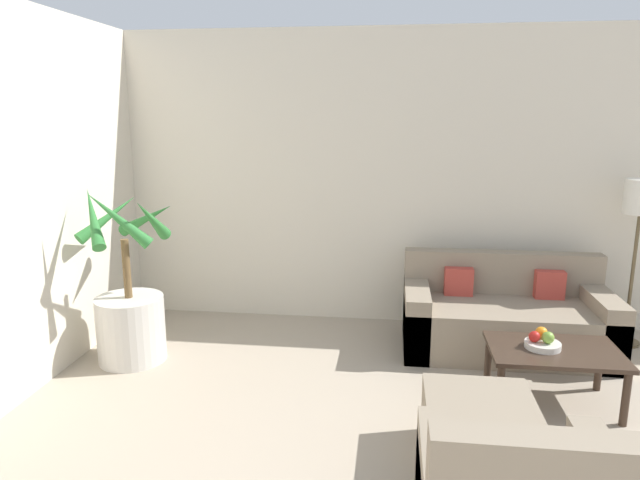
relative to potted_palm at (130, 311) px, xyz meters
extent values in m
cube|color=beige|center=(2.86, 1.21, 0.94)|extent=(8.23, 0.06, 2.70)
cylinder|color=beige|center=(0.00, 0.00, -0.15)|extent=(0.53, 0.53, 0.53)
cylinder|color=brown|center=(0.00, 0.00, 0.35)|extent=(0.06, 0.06, 0.47)
cone|color=#2D7533|center=(0.23, 0.00, 0.75)|extent=(0.10, 0.52, 0.41)
cone|color=#2D7533|center=(0.08, 0.24, 0.71)|extent=(0.56, 0.27, 0.33)
cone|color=#2D7533|center=(-0.20, 0.14, 0.73)|extent=(0.40, 0.50, 0.37)
cone|color=#2D7533|center=(-0.17, -0.13, 0.78)|extent=(0.37, 0.46, 0.46)
cone|color=#2D7533|center=(0.06, -0.20, 0.78)|extent=(0.49, 0.24, 0.47)
cube|color=gray|center=(3.01, 0.55, -0.20)|extent=(1.67, 0.82, 0.41)
cube|color=gray|center=(3.01, 0.89, 0.18)|extent=(1.67, 0.16, 0.36)
cube|color=gray|center=(2.28, 0.55, -0.14)|extent=(0.20, 0.82, 0.53)
cube|color=gray|center=(3.75, 0.55, -0.14)|extent=(0.20, 0.82, 0.53)
cube|color=#B23D33|center=(2.64, 0.77, 0.12)|extent=(0.24, 0.12, 0.24)
cube|color=#B23D33|center=(3.39, 0.77, 0.12)|extent=(0.24, 0.12, 0.24)
cylinder|color=brown|center=(4.08, 0.86, -0.40)|extent=(0.24, 0.24, 0.03)
cylinder|color=brown|center=(4.08, 0.86, 0.17)|extent=(0.03, 0.03, 1.12)
cylinder|color=#38281E|center=(2.78, -0.56, -0.23)|extent=(0.05, 0.05, 0.37)
cylinder|color=#38281E|center=(3.55, -0.56, -0.23)|extent=(0.05, 0.05, 0.37)
cylinder|color=#38281E|center=(2.78, -0.07, -0.23)|extent=(0.05, 0.05, 0.37)
cylinder|color=#38281E|center=(3.55, -0.07, -0.23)|extent=(0.05, 0.05, 0.37)
cube|color=#38281E|center=(3.16, -0.32, -0.03)|extent=(0.86, 0.57, 0.03)
cylinder|color=beige|center=(3.08, -0.31, 0.01)|extent=(0.24, 0.24, 0.04)
sphere|color=red|center=(3.03, -0.31, 0.07)|extent=(0.08, 0.08, 0.08)
sphere|color=olive|center=(3.11, -0.33, 0.07)|extent=(0.08, 0.08, 0.08)
sphere|color=orange|center=(3.09, -0.24, 0.07)|extent=(0.08, 0.08, 0.08)
cube|color=gray|center=(2.57, -1.04, -0.22)|extent=(0.61, 0.54, 0.38)
camera|label=1|loc=(2.05, -4.08, 1.53)|focal=32.00mm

